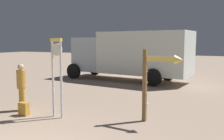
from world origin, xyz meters
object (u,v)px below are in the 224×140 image
arrow_sign (158,73)px  person_near_clock (22,85)px  backpack (24,109)px  standing_clock (57,71)px  box_truck_near (131,54)px

arrow_sign → person_near_clock: arrow_sign is taller
arrow_sign → backpack: bearing=-164.9°
person_near_clock → backpack: (0.46, -0.38, -0.66)m
backpack → standing_clock: bearing=16.2°
person_near_clock → backpack: size_ratio=3.83×
arrow_sign → box_truck_near: size_ratio=0.28×
standing_clock → arrow_sign: (2.84, 0.75, -0.00)m
person_near_clock → box_truck_near: (0.77, 7.60, 0.71)m
arrow_sign → box_truck_near: 7.81m
person_near_clock → box_truck_near: box_truck_near is taller
arrow_sign → box_truck_near: box_truck_near is taller
box_truck_near → standing_clock: bearing=-84.5°
arrow_sign → backpack: size_ratio=5.08×
person_near_clock → backpack: bearing=-39.6°
person_near_clock → standing_clock: bearing=-2.9°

